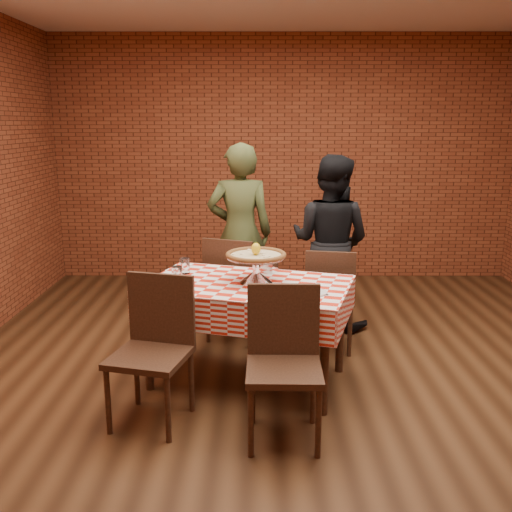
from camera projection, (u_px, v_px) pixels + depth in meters
The scene contains 19 objects.
ground at pixel (301, 381), 4.25m from camera, with size 6.00×6.00×0.00m, color black.
back_wall at pixel (284, 160), 6.83m from camera, with size 5.50×5.50×0.00m, color maroon.
table at pixel (247, 333), 4.19m from camera, with size 1.43×0.86×0.75m, color #46281A.
tablecloth at pixel (247, 299), 4.13m from camera, with size 1.46×0.89×0.25m, color red, non-canonical shape.
pizza_stand at pixel (256, 269), 4.09m from camera, with size 0.43×0.43×0.19m, color silver, non-canonical shape.
pizza at pixel (256, 256), 4.07m from camera, with size 0.44×0.44×0.03m, color #C6B68B.
lemon at pixel (256, 249), 4.06m from camera, with size 0.07×0.07×0.09m, color yellow.
water_glass_left at pixel (177, 275), 4.09m from camera, with size 0.08×0.08×0.12m, color white.
water_glass_right at pixel (185, 266), 4.34m from camera, with size 0.08×0.08×0.12m, color white.
side_plate at pixel (314, 292), 3.85m from camera, with size 0.18×0.18×0.01m, color white.
sweetener_packet_a at pixel (325, 295), 3.80m from camera, with size 0.05×0.04×0.01m, color white.
sweetener_packet_b at pixel (325, 294), 3.82m from camera, with size 0.05×0.04×0.01m, color white.
condiment_caddy at pixel (269, 263), 4.37m from camera, with size 0.11×0.09×0.15m, color silver.
chair_near_left at pixel (150, 354), 3.57m from camera, with size 0.46×0.46×0.94m, color #46281A, non-canonical shape.
chair_near_right at pixel (284, 368), 3.37m from camera, with size 0.45×0.45×0.93m, color #46281A, non-canonical shape.
chair_far_left at pixel (237, 287), 5.02m from camera, with size 0.45×0.45×0.93m, color #46281A, non-canonical shape.
chair_far_right at pixel (331, 298), 4.80m from camera, with size 0.40×0.40×0.88m, color #46281A, non-canonical shape.
diner_olive at pixel (240, 233), 5.43m from camera, with size 0.62×0.41×1.71m, color #3E4623.
diner_black at pixel (330, 242), 5.28m from camera, with size 0.78×0.61×1.61m, color black.
Camera 1 is at (-0.33, -3.92, 1.89)m, focal length 39.88 mm.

